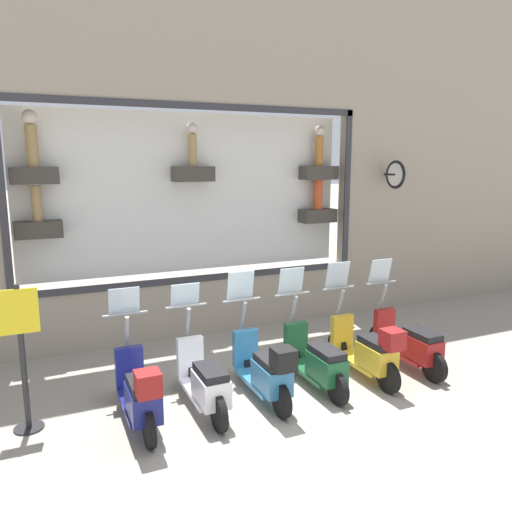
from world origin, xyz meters
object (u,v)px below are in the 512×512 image
(scooter_red_0, at_px, (409,343))
(scooter_white_4, at_px, (204,381))
(scooter_navy_5, at_px, (140,393))
(shop_sign_post, at_px, (22,352))
(scooter_green_2, at_px, (316,361))
(scooter_teal_3, at_px, (265,369))
(scooter_yellow_1, at_px, (368,350))

(scooter_red_0, relative_size, scooter_white_4, 1.00)
(scooter_navy_5, distance_m, shop_sign_post, 1.49)
(scooter_red_0, bearing_deg, scooter_green_2, 90.07)
(scooter_green_2, xyz_separation_m, scooter_navy_5, (-0.07, 2.58, 0.04))
(scooter_green_2, distance_m, scooter_navy_5, 2.58)
(scooter_navy_5, bearing_deg, scooter_red_0, -89.08)
(scooter_teal_3, xyz_separation_m, scooter_white_4, (0.06, 0.86, -0.04))
(scooter_navy_5, bearing_deg, scooter_yellow_1, -89.92)
(scooter_yellow_1, height_order, scooter_green_2, scooter_yellow_1)
(scooter_green_2, xyz_separation_m, scooter_teal_3, (-0.06, 0.86, 0.04))
(scooter_teal_3, relative_size, shop_sign_post, 0.97)
(scooter_teal_3, bearing_deg, scooter_white_4, 85.81)
(shop_sign_post, bearing_deg, scooter_navy_5, -111.37)
(scooter_navy_5, xyz_separation_m, shop_sign_post, (0.51, 1.29, 0.55))
(scooter_green_2, distance_m, scooter_white_4, 1.72)
(scooter_teal_3, height_order, shop_sign_post, shop_sign_post)
(shop_sign_post, bearing_deg, scooter_red_0, -94.46)
(scooter_yellow_1, relative_size, scooter_green_2, 1.00)
(scooter_yellow_1, bearing_deg, scooter_teal_3, 90.06)
(scooter_white_4, distance_m, scooter_navy_5, 0.86)
(scooter_yellow_1, height_order, shop_sign_post, shop_sign_post)
(scooter_white_4, xyz_separation_m, scooter_navy_5, (-0.07, 0.86, 0.04))
(scooter_teal_3, bearing_deg, scooter_green_2, -85.75)
(scooter_navy_5, bearing_deg, scooter_teal_3, -89.89)
(scooter_teal_3, distance_m, shop_sign_post, 3.10)
(shop_sign_post, bearing_deg, scooter_teal_3, -99.46)
(scooter_red_0, bearing_deg, scooter_yellow_1, 94.27)
(scooter_teal_3, distance_m, scooter_white_4, 0.86)
(scooter_green_2, bearing_deg, scooter_red_0, -89.93)
(scooter_teal_3, distance_m, scooter_navy_5, 1.72)
(scooter_red_0, bearing_deg, scooter_navy_5, 90.92)
(scooter_green_2, relative_size, shop_sign_post, 0.97)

